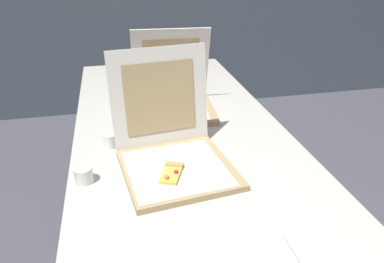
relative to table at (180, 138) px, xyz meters
The scene contains 6 objects.
table is the anchor object (origin of this frame).
pizza_box_front 0.33m from the table, 104.94° to the right, with size 0.43×0.47×0.40m.
pizza_box_middle 0.24m from the table, 87.46° to the left, with size 0.41×0.41×0.38m.
cup_white_near_left 0.52m from the table, 139.70° to the right, with size 0.06×0.06×0.06m, color white.
cup_white_near_center 0.33m from the table, 162.03° to the right, with size 0.06×0.06×0.06m, color white.
napkin_pile 0.84m from the table, 74.36° to the right, with size 0.16×0.15×0.01m.
Camera 1 is at (-0.26, -0.86, 1.47)m, focal length 34.48 mm.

